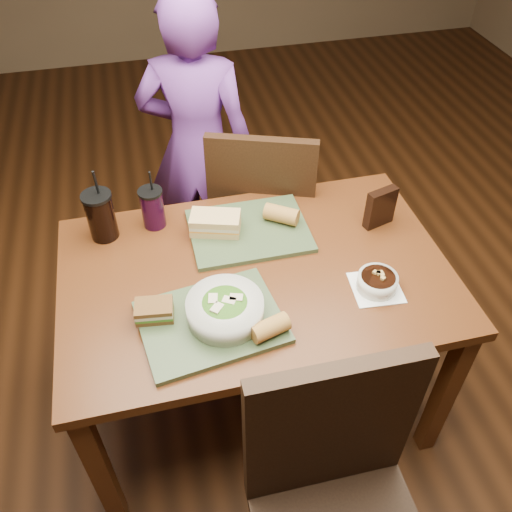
# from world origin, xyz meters

# --- Properties ---
(ground) EXTENTS (6.00, 6.00, 0.00)m
(ground) POSITION_xyz_m (0.00, 0.00, 0.00)
(ground) COLOR #381C0B
(ground) RESTS_ON ground
(dining_table) EXTENTS (1.30, 0.85, 0.75)m
(dining_table) POSITION_xyz_m (0.00, 0.00, 0.66)
(dining_table) COLOR #4F260F
(dining_table) RESTS_ON ground
(chair_near) EXTENTS (0.45, 0.45, 1.04)m
(chair_near) POSITION_xyz_m (0.05, -0.72, 0.58)
(chair_near) COLOR black
(chair_near) RESTS_ON ground
(chair_far) EXTENTS (0.55, 0.56, 0.99)m
(chair_far) POSITION_xyz_m (0.12, 0.53, 0.55)
(chair_far) COLOR black
(chair_far) RESTS_ON ground
(diner) EXTENTS (0.60, 0.48, 1.41)m
(diner) POSITION_xyz_m (-0.06, 0.86, 0.71)
(diner) COLOR #6E338C
(diner) RESTS_ON ground
(tray_near) EXTENTS (0.46, 0.37, 0.02)m
(tray_near) POSITION_xyz_m (-0.19, -0.19, 0.76)
(tray_near) COLOR #36462A
(tray_near) RESTS_ON dining_table
(tray_far) EXTENTS (0.42, 0.32, 0.02)m
(tray_far) POSITION_xyz_m (0.02, 0.20, 0.76)
(tray_far) COLOR #36462A
(tray_far) RESTS_ON dining_table
(salad_bowl) EXTENTS (0.23, 0.23, 0.08)m
(salad_bowl) POSITION_xyz_m (-0.14, -0.19, 0.81)
(salad_bowl) COLOR silver
(salad_bowl) RESTS_ON tray_near
(soup_bowl) EXTENTS (0.17, 0.17, 0.06)m
(soup_bowl) POSITION_xyz_m (0.36, -0.17, 0.78)
(soup_bowl) COLOR white
(soup_bowl) RESTS_ON dining_table
(sandwich_near) EXTENTS (0.12, 0.09, 0.05)m
(sandwich_near) POSITION_xyz_m (-0.35, -0.13, 0.79)
(sandwich_near) COLOR #593819
(sandwich_near) RESTS_ON tray_near
(sandwich_far) EXTENTS (0.19, 0.14, 0.07)m
(sandwich_far) POSITION_xyz_m (-0.10, 0.22, 0.80)
(sandwich_far) COLOR tan
(sandwich_far) RESTS_ON tray_far
(baguette_near) EXTENTS (0.13, 0.09, 0.06)m
(baguette_near) POSITION_xyz_m (-0.03, -0.28, 0.80)
(baguette_near) COLOR #AD7533
(baguette_near) RESTS_ON tray_near
(baguette_far) EXTENTS (0.14, 0.12, 0.06)m
(baguette_far) POSITION_xyz_m (0.15, 0.21, 0.80)
(baguette_far) COLOR #AD7533
(baguette_far) RESTS_ON tray_far
(cup_cola) EXTENTS (0.10, 0.10, 0.28)m
(cup_cola) POSITION_xyz_m (-0.48, 0.30, 0.84)
(cup_cola) COLOR black
(cup_cola) RESTS_ON dining_table
(cup_berry) EXTENTS (0.09, 0.09, 0.24)m
(cup_berry) POSITION_xyz_m (-0.30, 0.32, 0.83)
(cup_berry) COLOR black
(cup_berry) RESTS_ON dining_table
(chip_bag) EXTENTS (0.12, 0.07, 0.15)m
(chip_bag) POSITION_xyz_m (0.49, 0.13, 0.83)
(chip_bag) COLOR black
(chip_bag) RESTS_ON dining_table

